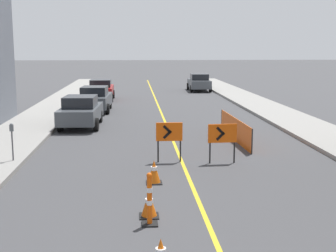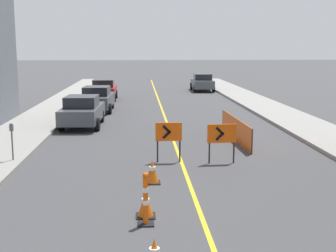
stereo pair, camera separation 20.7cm
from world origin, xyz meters
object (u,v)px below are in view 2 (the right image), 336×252
object	(u,v)px
traffic_cone_farthest	(152,172)
parked_car_curb_mid	(97,99)
arrow_barricade_secondary	(222,135)
delineator_post_rear	(146,202)
arrow_barricade_primary	(169,134)
parked_car_curb_near	(82,111)
parked_car_curb_far	(104,90)
parking_meter_near_curb	(12,134)
traffic_cone_fifth	(146,204)
parked_car_opposite_side	(202,82)

from	to	relation	value
traffic_cone_farthest	parked_car_curb_mid	distance (m)	16.32
traffic_cone_farthest	arrow_barricade_secondary	distance (m)	3.43
delineator_post_rear	parked_car_curb_mid	size ratio (longest dim) A/B	0.28
arrow_barricade_primary	parked_car_curb_near	bearing A→B (deg)	117.51
parked_car_curb_far	parked_car_curb_near	bearing A→B (deg)	-91.27
arrow_barricade_secondary	parked_car_curb_near	distance (m)	9.84
arrow_barricade_secondary	parking_meter_near_curb	bearing A→B (deg)	175.21
traffic_cone_fifth	parked_car_curb_mid	size ratio (longest dim) A/B	0.14
parked_car_curb_near	parked_car_curb_far	xyz separation A→B (m)	(0.19, 12.12, 0.00)
parked_car_curb_near	parked_car_opposite_side	world-z (taller)	same
arrow_barricade_primary	parked_car_opposite_side	world-z (taller)	parked_car_opposite_side
parked_car_curb_near	parked_car_opposite_side	distance (m)	21.06
parking_meter_near_curb	arrow_barricade_secondary	bearing A→B (deg)	-2.05
arrow_barricade_primary	traffic_cone_fifth	bearing A→B (deg)	-98.90
parked_car_curb_near	parking_meter_near_curb	world-z (taller)	parked_car_curb_near
delineator_post_rear	arrow_barricade_primary	size ratio (longest dim) A/B	0.87
traffic_cone_fifth	parked_car_curb_mid	distance (m)	19.02
traffic_cone_farthest	parked_car_curb_mid	world-z (taller)	parked_car_curb_mid
arrow_barricade_secondary	traffic_cone_farthest	bearing A→B (deg)	-140.08
parked_car_curb_mid	parked_car_curb_far	bearing A→B (deg)	93.24
arrow_barricade_primary	parking_meter_near_curb	bearing A→B (deg)	-179.13
parked_car_opposite_side	parked_car_curb_mid	bearing A→B (deg)	-120.89
parking_meter_near_curb	parked_car_opposite_side	bearing A→B (deg)	69.24
traffic_cone_farthest	parked_car_curb_near	xyz separation A→B (m)	(-3.27, 10.27, 0.45)
delineator_post_rear	parked_car_curb_far	distance (m)	25.85
traffic_cone_farthest	parked_car_opposite_side	size ratio (longest dim) A/B	0.16
parked_car_curb_far	parked_car_opposite_side	bearing A→B (deg)	39.20
delineator_post_rear	parked_car_curb_near	bearing A→B (deg)	102.58
delineator_post_rear	parked_car_curb_near	distance (m)	13.91
traffic_cone_fifth	parking_meter_near_curb	world-z (taller)	parking_meter_near_curb
parked_car_curb_far	traffic_cone_fifth	bearing A→B (deg)	-83.93
parked_car_curb_mid	parked_car_opposite_side	size ratio (longest dim) A/B	1.01
parked_car_curb_mid	traffic_cone_farthest	bearing A→B (deg)	-76.49
delineator_post_rear	parked_car_curb_near	xyz separation A→B (m)	(-3.03, 13.57, 0.26)
delineator_post_rear	parked_car_curb_near	size ratio (longest dim) A/B	0.28
arrow_barricade_secondary	parked_car_curb_mid	size ratio (longest dim) A/B	0.32
parked_car_curb_mid	delineator_post_rear	bearing A→B (deg)	-78.99
traffic_cone_fifth	delineator_post_rear	size ratio (longest dim) A/B	0.51
delineator_post_rear	parked_car_curb_far	xyz separation A→B (m)	(-2.84, 25.69, 0.26)
parked_car_curb_mid	parked_car_curb_far	distance (m)	6.36
traffic_cone_fifth	arrow_barricade_secondary	size ratio (longest dim) A/B	0.45
arrow_barricade_secondary	parked_car_curb_mid	xyz separation A→B (m)	(-5.51, 13.74, -0.19)
traffic_cone_farthest	parked_car_curb_far	xyz separation A→B (m)	(-3.08, 22.39, 0.45)
parked_car_opposite_side	parking_meter_near_curb	xyz separation A→B (m)	(-10.20, -26.89, 0.28)
traffic_cone_farthest	delineator_post_rear	size ratio (longest dim) A/B	0.58
parked_car_curb_mid	parking_meter_near_curb	xyz separation A→B (m)	(-1.72, -13.48, 0.28)
parked_car_curb_far	traffic_cone_farthest	bearing A→B (deg)	-82.54
arrow_barricade_primary	parking_meter_near_curb	distance (m)	5.40
traffic_cone_fifth	parked_car_curb_far	size ratio (longest dim) A/B	0.15
parked_car_curb_far	parked_car_opposite_side	distance (m)	11.06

